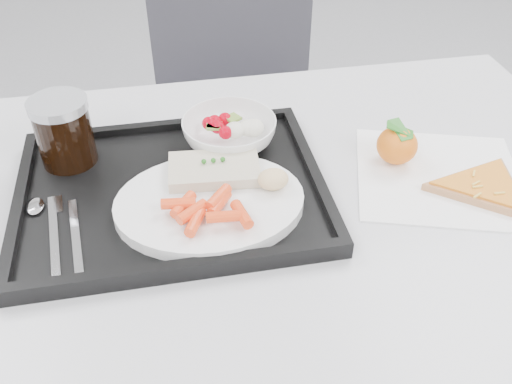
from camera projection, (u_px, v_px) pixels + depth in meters
The scene contains 14 objects.
table at pixel (249, 240), 0.88m from camera, with size 1.20×0.80×0.75m.
chair at pixel (240, 102), 1.49m from camera, with size 0.42×0.42×0.93m.
tray at pixel (172, 192), 0.85m from camera, with size 0.45×0.35×0.03m.
dinner_plate at pixel (210, 203), 0.81m from camera, with size 0.27×0.27×0.02m.
fish_fillet at pixel (214, 169), 0.84m from camera, with size 0.14×0.09×0.03m.
bread_roll at pixel (273, 179), 0.81m from camera, with size 0.06×0.05×0.03m.
salad_bowl at pixel (229, 133), 0.92m from camera, with size 0.15×0.15×0.05m.
cola_glass at pixel (64, 130), 0.87m from camera, with size 0.09×0.09×0.11m.
cutlery at pixel (54, 223), 0.79m from camera, with size 0.09×0.17×0.01m.
napkin at pixel (438, 176), 0.89m from camera, with size 0.31×0.30×0.00m.
tangerine at pixel (397, 145), 0.90m from camera, with size 0.08×0.08×0.07m.
pizza_slice at pixel (484, 187), 0.86m from camera, with size 0.22×0.22×0.02m.
carrot_pile at pixel (207, 209), 0.76m from camera, with size 0.12×0.09×0.02m.
salad_contents at pixel (236, 127), 0.92m from camera, with size 0.10×0.06×0.03m.
Camera 1 is at (-0.11, -0.33, 1.30)m, focal length 40.00 mm.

